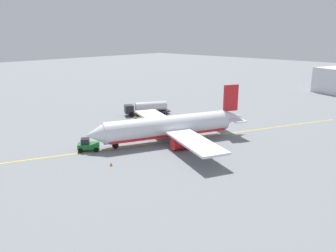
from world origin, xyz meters
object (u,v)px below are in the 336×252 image
object	(u,v)px
fuel_tanker	(147,108)
safety_cone_nose	(111,164)
pushback_tug	(88,145)
refueling_worker	(136,119)
airplane	(170,127)

from	to	relation	value
fuel_tanker	safety_cone_nose	xyz separation A→B (m)	(26.87, 20.50, -1.46)
safety_cone_nose	pushback_tug	bearing A→B (deg)	-100.61
fuel_tanker	refueling_worker	xyz separation A→B (m)	(7.39, 4.12, -0.91)
airplane	pushback_tug	xyz separation A→B (m)	(13.61, -6.78, -1.75)
airplane	fuel_tanker	distance (m)	22.12
refueling_worker	safety_cone_nose	xyz separation A→B (m)	(19.48, 16.38, -0.55)
fuel_tanker	pushback_tug	bearing A→B (deg)	25.37
refueling_worker	safety_cone_nose	distance (m)	25.46
airplane	safety_cone_nose	size ratio (longest dim) A/B	56.61
fuel_tanker	safety_cone_nose	bearing A→B (deg)	37.34
airplane	safety_cone_nose	bearing A→B (deg)	6.51
fuel_tanker	refueling_worker	world-z (taller)	fuel_tanker
pushback_tug	refueling_worker	bearing A→B (deg)	-156.26
refueling_worker	safety_cone_nose	world-z (taller)	refueling_worker
pushback_tug	safety_cone_nose	distance (m)	8.69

